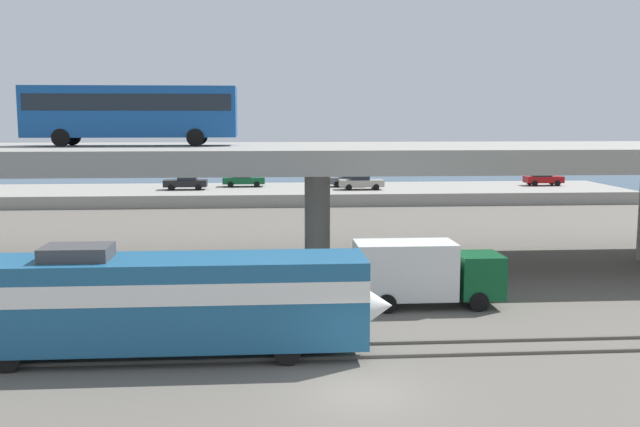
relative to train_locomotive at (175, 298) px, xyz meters
The scene contains 14 objects.
ground_plane 7.83m from the train_locomotive, 32.17° to the right, with size 260.00×260.00×0.00m, color #605B54.
rail_strip_near 6.75m from the train_locomotive, ahead, with size 110.00×0.12×0.12m, color #59544C.
rail_strip_far 6.75m from the train_locomotive, ahead, with size 110.00×0.12×0.12m, color #59544C.
train_locomotive is the anchor object (origin of this frame).
highway_overpass 17.70m from the train_locomotive, 68.33° to the left, with size 96.00×12.82×7.10m.
transit_bus_on_overpass 18.58m from the train_locomotive, 104.45° to the left, with size 12.00×2.68×3.40m.
service_truck_east 12.39m from the train_locomotive, 31.01° to the left, with size 6.80×2.46×3.04m.
pier_parking_lot 51.42m from the train_locomotive, 82.89° to the left, with size 70.18×13.52×1.23m, color gray.
parked_car_0 62.10m from the train_locomotive, 56.83° to the left, with size 4.14×1.82×1.50m.
parked_car_1 50.43m from the train_locomotive, 95.67° to the left, with size 4.46×1.89×1.50m.
parked_car_2 53.72m from the train_locomotive, 76.74° to the left, with size 4.15×1.91×1.50m.
parked_car_3 53.16m from the train_locomotive, 89.02° to the left, with size 4.54×2.00×1.50m.
parked_car_4 50.76m from the train_locomotive, 74.85° to the left, with size 4.59×2.00×1.50m.
harbor_water 74.30m from the train_locomotive, 85.09° to the left, with size 140.00×36.00×0.01m, color #2D5170.
Camera 1 is at (-2.98, -22.22, 8.75)m, focal length 40.84 mm.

